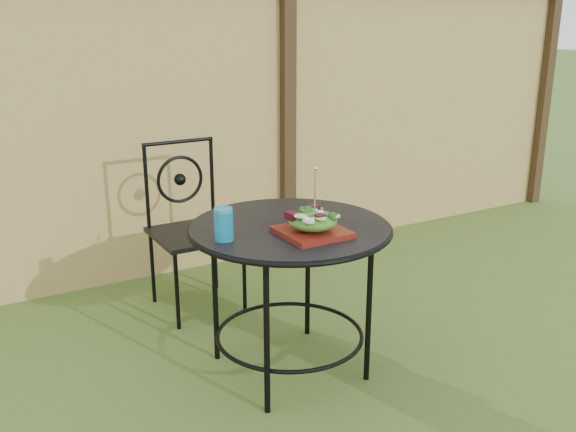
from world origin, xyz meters
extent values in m
cube|color=tan|center=(0.00, 2.20, 0.90)|extent=(8.00, 0.05, 1.80)
cube|color=black|center=(1.30, 2.15, 0.95)|extent=(0.09, 0.09, 1.90)
cube|color=black|center=(3.90, 2.15, 0.95)|extent=(0.09, 0.09, 1.90)
cylinder|color=black|center=(0.49, 0.72, 0.71)|extent=(0.90, 0.90, 0.02)
torus|color=black|center=(0.49, 0.72, 0.71)|extent=(0.92, 0.92, 0.02)
torus|color=black|center=(0.49, 0.72, 0.18)|extent=(0.70, 0.70, 0.02)
cylinder|color=black|center=(0.75, 0.98, 0.35)|extent=(0.03, 0.03, 0.71)
cylinder|color=black|center=(0.22, 0.98, 0.35)|extent=(0.03, 0.03, 0.71)
cylinder|color=black|center=(0.22, 0.46, 0.35)|extent=(0.03, 0.03, 0.71)
cylinder|color=black|center=(0.75, 0.46, 0.35)|extent=(0.03, 0.03, 0.71)
cube|color=black|center=(0.37, 1.58, 0.45)|extent=(0.46, 0.46, 0.03)
cylinder|color=black|center=(0.37, 1.79, 0.94)|extent=(0.42, 0.02, 0.02)
torus|color=black|center=(0.37, 1.79, 0.72)|extent=(0.28, 0.02, 0.28)
cylinder|color=black|center=(0.17, 1.38, 0.22)|extent=(0.02, 0.02, 0.44)
cylinder|color=black|center=(0.57, 1.38, 0.22)|extent=(0.02, 0.02, 0.44)
cylinder|color=black|center=(0.17, 1.78, 0.22)|extent=(0.02, 0.02, 0.44)
cylinder|color=black|center=(0.57, 1.78, 0.22)|extent=(0.02, 0.02, 0.44)
cylinder|color=black|center=(0.17, 1.79, 0.70)|extent=(0.02, 0.02, 0.50)
cylinder|color=black|center=(0.57, 1.79, 0.70)|extent=(0.02, 0.02, 0.50)
cube|color=#490A0F|center=(0.50, 0.56, 0.74)|extent=(0.27, 0.27, 0.02)
ellipsoid|color=#235614|center=(0.50, 0.56, 0.79)|extent=(0.21, 0.21, 0.08)
cylinder|color=silver|center=(0.51, 0.56, 0.92)|extent=(0.01, 0.01, 0.18)
cylinder|color=#0E7DA8|center=(0.15, 0.68, 0.79)|extent=(0.08, 0.08, 0.14)
camera|label=1|loc=(-0.89, -1.64, 1.61)|focal=40.00mm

